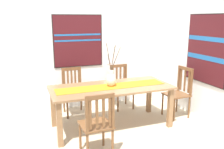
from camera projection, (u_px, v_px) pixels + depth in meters
The scene contains 12 objects.
ground_plane at pixel (122, 143), 3.79m from camera, with size 6.40×6.40×0.03m, color beige.
wall_back at pixel (89, 44), 5.17m from camera, with size 6.40×0.12×2.70m, color white.
wall_side at pixel (223, 51), 4.11m from camera, with size 0.12×6.40×2.70m, color white.
dining_table at pixel (111, 92), 4.18m from camera, with size 2.09×0.92×0.75m.
table_runner at pixel (111, 86), 4.16m from camera, with size 1.93×0.36×0.01m, color orange.
centerpiece_vase at pixel (111, 78), 4.14m from camera, with size 0.31×0.15×0.76m.
chair_0 at pixel (73, 90), 4.84m from camera, with size 0.43×0.43×0.93m.
chair_1 at pixel (121, 85), 5.18m from camera, with size 0.44×0.44×0.92m.
chair_2 at pixel (179, 92), 4.69m from camera, with size 0.45×0.45×0.98m.
chair_3 at pixel (97, 124), 3.28m from camera, with size 0.44×0.44×0.95m.
painting_on_back_wall at pixel (78, 41), 5.00m from camera, with size 1.03×0.05×1.08m.
painting_on_side_wall at pixel (207, 49), 4.38m from camera, with size 0.05×1.02×1.26m.
Camera 1 is at (-1.36, -3.16, 1.90)m, focal length 38.47 mm.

